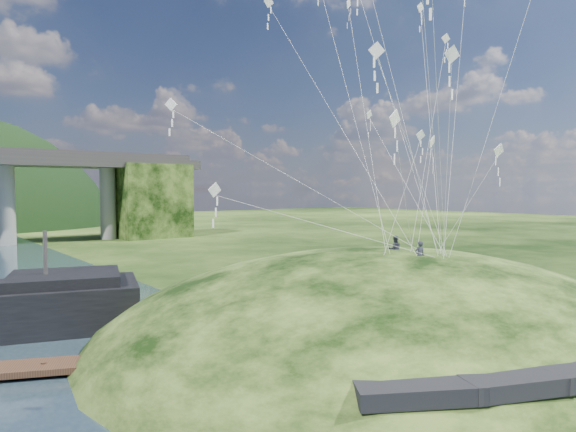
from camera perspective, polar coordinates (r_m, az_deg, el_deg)
ground at (r=25.20m, az=1.23°, el=-17.00°), size 320.00×320.00×0.00m
grass_hill at (r=32.31m, az=10.38°, el=-15.30°), size 36.00×32.00×13.00m
wooden_dock at (r=26.86m, az=-19.93°, el=-15.05°), size 11.73×6.60×0.86m
kite_flyers at (r=30.93m, az=12.60°, el=-2.33°), size 1.62×3.22×1.71m
kite_swarm at (r=31.49m, az=10.99°, el=18.47°), size 19.28×18.16×17.55m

